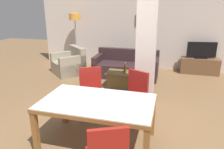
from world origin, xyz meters
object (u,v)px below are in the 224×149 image
object	(u,v)px
dining_chair_far_right	(134,95)
sofa	(126,67)
tv_stand	(200,66)
tv_screen	(202,50)
floor_lamp	(75,21)
bottle	(125,68)
dining_chair_far_left	(91,90)
armchair	(69,65)
dining_table	(97,109)
coffee_table	(121,79)

from	to	relation	value
dining_chair_far_right	sofa	size ratio (longest dim) A/B	0.51
tv_stand	sofa	bearing A→B (deg)	-158.36
tv_screen	dining_chair_far_right	bearing A→B (deg)	56.37
floor_lamp	bottle	bearing A→B (deg)	-38.07
dining_chair_far_left	bottle	xyz separation A→B (m)	(0.34, 1.64, 0.00)
dining_chair_far_right	dining_chair_far_left	xyz separation A→B (m)	(-0.86, -0.01, 0.00)
armchair	floor_lamp	bearing A→B (deg)	-38.79
sofa	bottle	xyz separation A→B (m)	(0.16, -0.94, 0.25)
dining_chair_far_right	sofa	xyz separation A→B (m)	(-0.68, 2.57, -0.25)
dining_table	floor_lamp	bearing A→B (deg)	117.91
dining_chair_far_left	bottle	world-z (taller)	dining_chair_far_left
sofa	bottle	distance (m)	0.99
dining_chair_far_right	floor_lamp	size ratio (longest dim) A/B	0.53
dining_table	bottle	distance (m)	2.52
floor_lamp	sofa	bearing A→B (deg)	-20.21
tv_screen	dining_table	bearing A→B (deg)	56.00
sofa	dining_chair_far_left	bearing A→B (deg)	86.06
bottle	dining_table	bearing A→B (deg)	-87.99
sofa	armchair	xyz separation A→B (m)	(-1.81, -0.19, 0.01)
sofa	tv_stand	distance (m)	2.39
armchair	dining_table	bearing A→B (deg)	164.40
dining_table	coffee_table	distance (m)	2.53
dining_chair_far_left	tv_stand	world-z (taller)	dining_chair_far_left
dining_table	tv_stand	xyz separation A→B (m)	(1.97, 4.34, -0.36)
sofa	armchair	world-z (taller)	armchair
sofa	floor_lamp	world-z (taller)	floor_lamp
coffee_table	bottle	world-z (taller)	bottle
dining_chair_far_right	tv_screen	world-z (taller)	tv_screen
dining_chair_far_left	coffee_table	size ratio (longest dim) A/B	1.29
dining_chair_far_right	coffee_table	world-z (taller)	dining_chair_far_right
coffee_table	tv_stand	xyz separation A→B (m)	(2.16, 1.84, 0.03)
bottle	tv_screen	world-z (taller)	tv_screen
dining_chair_far_left	floor_lamp	xyz separation A→B (m)	(-1.78, 3.31, 1.03)
tv_stand	tv_screen	world-z (taller)	tv_screen
dining_table	sofa	xyz separation A→B (m)	(-0.25, 3.45, -0.33)
sofa	armchair	distance (m)	1.82
sofa	bottle	size ratio (longest dim) A/B	7.37
armchair	coffee_table	xyz separation A→B (m)	(1.87, -0.76, -0.07)
armchair	tv_screen	bearing A→B (deg)	-123.01
dining_chair_far_left	floor_lamp	world-z (taller)	floor_lamp
tv_stand	tv_screen	size ratio (longest dim) A/B	1.31
dining_table	armchair	distance (m)	3.87
dining_chair_far_left	floor_lamp	bearing A→B (deg)	-87.80
armchair	dining_chair_far_right	bearing A→B (deg)	178.41
tv_screen	bottle	bearing A→B (deg)	31.96
dining_table	sofa	bearing A→B (deg)	94.15
sofa	coffee_table	distance (m)	0.96
tv_stand	floor_lamp	world-z (taller)	floor_lamp
dining_table	tv_screen	world-z (taller)	tv_screen
dining_chair_far_right	tv_stand	bearing A→B (deg)	-88.23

